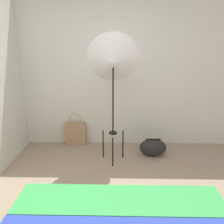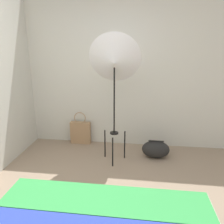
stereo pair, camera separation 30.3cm
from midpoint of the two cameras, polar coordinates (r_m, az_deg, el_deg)
wall_back at (r=3.78m, az=-5.44°, el=10.36°), size 8.00×0.05×2.60m
photo_umbrella at (r=3.08m, az=-2.62°, el=13.01°), size 0.74×0.44×1.91m
tote_bag at (r=4.02m, az=-11.65°, el=-5.57°), size 0.36×0.10×0.59m
duffel_bag at (r=3.63m, az=8.29°, el=-9.16°), size 0.44×0.28×0.28m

